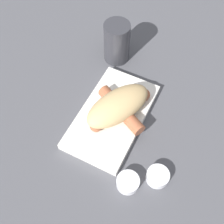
{
  "coord_description": "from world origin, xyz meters",
  "views": [
    {
      "loc": [
        0.34,
        0.17,
        0.65
      ],
      "look_at": [
        0.0,
        0.0,
        0.03
      ],
      "focal_mm": 45.0,
      "sensor_mm": 36.0,
      "label": 1
    }
  ],
  "objects": [
    {
      "name": "ground_plane",
      "position": [
        0.0,
        0.0,
        0.0
      ],
      "size": [
        3.0,
        3.0,
        0.0
      ],
      "primitive_type": "plane",
      "color": "#4C4C51"
    },
    {
      "name": "food_tray",
      "position": [
        0.0,
        0.0,
        0.01
      ],
      "size": [
        0.28,
        0.16,
        0.02
      ],
      "color": "silver",
      "rests_on": "ground_plane"
    },
    {
      "name": "bread_roll",
      "position": [
        -0.01,
        0.01,
        0.05
      ],
      "size": [
        0.2,
        0.16,
        0.06
      ],
      "color": "tan",
      "rests_on": "food_tray"
    },
    {
      "name": "sausage",
      "position": [
        -0.01,
        0.02,
        0.04
      ],
      "size": [
        0.17,
        0.15,
        0.03
      ],
      "color": "#9E5638",
      "rests_on": "food_tray"
    },
    {
      "name": "pickled_veggies",
      "position": [
        -0.07,
        0.02,
        0.02
      ],
      "size": [
        0.06,
        0.06,
        0.0
      ],
      "color": "orange",
      "rests_on": "food_tray"
    },
    {
      "name": "condiment_cup_near",
      "position": [
        0.14,
        0.11,
        0.01
      ],
      "size": [
        0.05,
        0.05,
        0.02
      ],
      "color": "white",
      "rests_on": "ground_plane"
    },
    {
      "name": "condiment_cup_far",
      "position": [
        0.1,
        0.17,
        0.01
      ],
      "size": [
        0.05,
        0.05,
        0.02
      ],
      "color": "white",
      "rests_on": "ground_plane"
    },
    {
      "name": "drink_glass",
      "position": [
        -0.2,
        -0.08,
        0.06
      ],
      "size": [
        0.08,
        0.08,
        0.12
      ],
      "color": "#333338",
      "rests_on": "ground_plane"
    }
  ]
}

